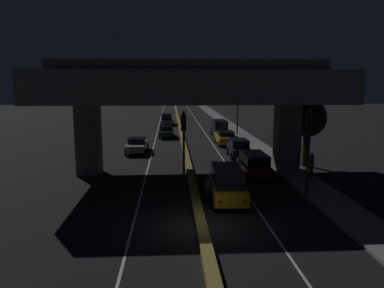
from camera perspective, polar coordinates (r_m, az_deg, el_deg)
The scene contains 20 objects.
ground_plane at distance 18.34m, azimuth 1.35°, elevation -12.49°, with size 200.00×200.00×0.00m, color black.
lane_line_left_inner at distance 52.44m, azimuth -5.31°, elevation 1.88°, with size 0.12×126.00×0.00m, color beige.
lane_line_right_inner at distance 52.61m, azimuth 1.82°, elevation 1.94°, with size 0.12×126.00×0.00m, color beige.
median_divider at distance 52.41m, azimuth -1.74°, elevation 2.08°, with size 0.51×126.00×0.31m, color olive.
sidewalk_right at distance 46.38m, azimuth 8.15°, elevation 0.93°, with size 2.40×126.00×0.16m, color gray.
elevated_overpass at distance 28.00m, azimuth -0.43°, elevation 8.38°, with size 21.06×10.89×8.52m.
traffic_light_left_of_median at distance 21.50m, azimuth -1.27°, elevation 0.62°, with size 0.30×0.49×5.22m.
traffic_light_right_of_median at distance 22.95m, azimuth 17.35°, elevation 0.89°, with size 0.30×0.49×5.31m.
street_lamp at distance 48.91m, azimuth 6.57°, elevation 7.45°, with size 2.79×0.32×8.84m.
car_taxi_yellow_lead at distance 21.98m, azimuth 5.35°, elevation -5.97°, with size 2.13×4.86×1.94m.
car_dark_red_second at distance 27.97m, azimuth 9.48°, elevation -2.96°, with size 2.05×4.51×1.68m.
car_dark_blue_third at distance 34.84m, azimuth 7.15°, elevation -0.54°, with size 1.95×4.14×1.64m.
car_taxi_yellow_fourth at distance 41.69m, azimuth 5.08°, elevation 1.02°, with size 2.06×4.79×1.51m.
car_dark_blue_fifth at distance 47.54m, azimuth 4.26°, elevation 2.44°, with size 2.07×4.64×2.08m.
car_silver_lead_oncoming at distance 37.27m, azimuth -8.40°, elevation -0.15°, with size 2.10×4.71×1.41m.
car_dark_green_second_oncoming at distance 47.20m, azimuth -3.95°, elevation 1.93°, with size 1.93×4.55×1.39m.
car_silver_third_oncoming at distance 61.01m, azimuth -3.81°, elevation 3.82°, with size 2.14×4.14×1.75m.
motorcycle_blue_filtering_near at distance 21.99m, azimuth 2.41°, elevation -7.01°, with size 0.34×1.96×1.49m.
pedestrian_on_sidewalk at distance 27.62m, azimuth 17.75°, elevation -3.07°, with size 0.31×0.31×1.82m.
roadside_tree_kerbside_near at distance 31.81m, azimuth 17.10°, elevation 3.79°, with size 3.16×3.16×5.58m.
Camera 1 is at (-1.40, -16.96, 6.84)m, focal length 35.00 mm.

